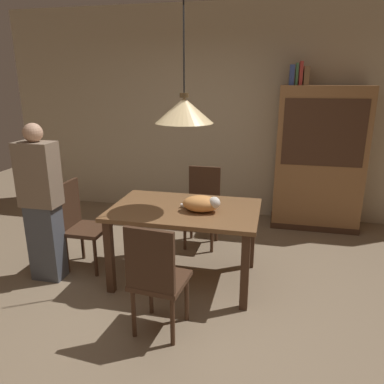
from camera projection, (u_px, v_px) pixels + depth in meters
The scene contains 14 objects.
ground at pixel (174, 312), 3.20m from camera, with size 10.00×10.00×0.00m, color #847056.
back_wall at pixel (222, 114), 5.24m from camera, with size 6.40×0.10×2.90m, color beige.
dining_table at pixel (185, 218), 3.56m from camera, with size 1.40×0.90×0.75m.
chair_far_back at pixel (203, 203), 4.42m from camera, with size 0.40×0.40×0.93m.
chair_near_front at pixel (156, 276), 2.78m from camera, with size 0.44×0.44×0.93m.
chair_left_side at pixel (79, 221), 3.84m from camera, with size 0.40×0.40×0.93m.
cat_sleeping at pixel (202, 204), 3.41m from camera, with size 0.39×0.25×0.16m.
pendant_lamp at pixel (184, 110), 3.26m from camera, with size 0.52×0.52×1.30m.
hutch_bookcase at pixel (319, 162), 4.82m from camera, with size 1.12×0.45×1.85m.
book_blue_wide at pixel (292, 75), 4.59m from camera, with size 0.06×0.24×0.24m, color #384C93.
book_green_slim at pixel (297, 74), 4.57m from camera, with size 0.03×0.20×0.26m, color #427A4C.
book_red_tall at pixel (301, 73), 4.56m from camera, with size 0.04×0.22×0.28m, color #B73833.
book_brown_thick at pixel (306, 76), 4.56m from camera, with size 0.06×0.24×0.22m, color brown.
person_standing at pixel (42, 205), 3.54m from camera, with size 0.36×0.22×1.55m.
Camera 1 is at (0.77, -2.65, 1.93)m, focal length 34.71 mm.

